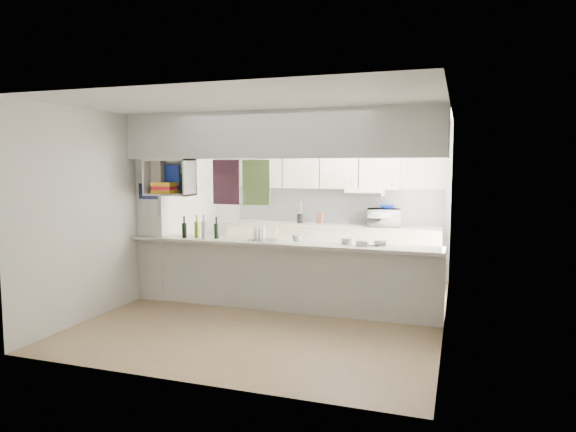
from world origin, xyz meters
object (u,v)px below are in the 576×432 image
at_px(bowl, 387,207).
at_px(dish_rack, 262,235).
at_px(wine_bottles, 200,230).
at_px(microwave, 384,218).

height_order(bowl, dish_rack, bowl).
xyz_separation_m(bowl, dish_rack, (-1.34, -2.12, -0.24)).
bearing_deg(bowl, dish_rack, -122.25).
bearing_deg(wine_bottles, dish_rack, 1.06).
height_order(microwave, wine_bottles, wine_bottles).
relative_size(bowl, dish_rack, 0.56).
xyz_separation_m(dish_rack, wine_bottles, (-0.90, -0.02, 0.03)).
bearing_deg(microwave, bowl, -175.01).
distance_m(dish_rack, wine_bottles, 0.90).
height_order(microwave, dish_rack, microwave).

